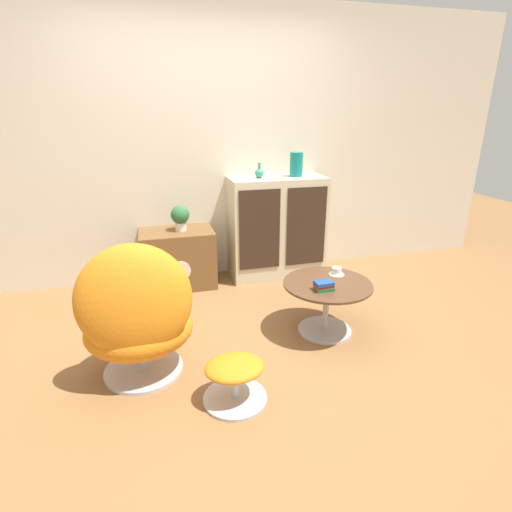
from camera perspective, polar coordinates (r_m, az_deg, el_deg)
The scene contains 12 objects.
ground_plane at distance 2.99m, azimuth -1.15°, elevation -13.20°, with size 12.00×12.00×0.00m, color olive.
wall_back at distance 4.04m, azimuth -6.84°, elevation 15.16°, with size 6.40×0.06×2.60m.
sideboard at distance 4.09m, azimuth 2.95°, elevation 4.09°, with size 0.95×0.44×1.02m.
tv_console at distance 3.97m, azimuth -11.07°, elevation -0.31°, with size 0.70×0.46×0.56m.
egg_chair at distance 2.60m, azimuth -16.62°, elevation -8.30°, with size 0.69×0.63×0.95m.
ottoman at distance 2.45m, azimuth -3.08°, elevation -16.64°, with size 0.38×0.38×0.27m.
coffee_table at distance 3.12m, azimuth 10.05°, elevation -6.01°, with size 0.67×0.67×0.41m.
vase_leftmost at distance 3.92m, azimuth 0.47°, elevation 11.78°, with size 0.09×0.09×0.14m.
vase_inner_left at distance 4.03m, azimuth 5.78°, elevation 12.90°, with size 0.13×0.13×0.23m.
potted_plant at distance 3.85m, azimuth -10.78°, elevation 5.57°, with size 0.17×0.17×0.24m.
teacup at distance 3.22m, azimuth 11.44°, elevation -2.22°, with size 0.12×0.12×0.06m.
book_stack at distance 2.93m, azimuth 9.66°, elevation -4.21°, with size 0.14×0.10×0.07m.
Camera 1 is at (-0.59, -2.42, 1.64)m, focal length 28.00 mm.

